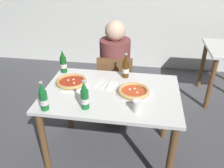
# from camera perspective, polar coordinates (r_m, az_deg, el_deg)

# --- Properties ---
(ground_plane) EXTENTS (8.00, 8.00, 0.00)m
(ground_plane) POSITION_cam_1_polar(r_m,az_deg,el_deg) (2.53, -0.18, -16.51)
(ground_plane) COLOR #4C4C51
(dining_table_main) EXTENTS (1.20, 0.80, 0.75)m
(dining_table_main) POSITION_cam_1_polar(r_m,az_deg,el_deg) (2.11, -0.21, -4.53)
(dining_table_main) COLOR silver
(dining_table_main) RESTS_ON ground_plane
(chair_behind_table) EXTENTS (0.44, 0.44, 0.85)m
(chair_behind_table) POSITION_cam_1_polar(r_m,az_deg,el_deg) (2.71, 0.70, 0.08)
(chair_behind_table) COLOR brown
(chair_behind_table) RESTS_ON ground_plane
(diner_seated) EXTENTS (0.34, 0.34, 1.21)m
(diner_seated) POSITION_cam_1_polar(r_m,az_deg,el_deg) (2.71, 0.72, 2.48)
(diner_seated) COLOR #2D3342
(diner_seated) RESTS_ON ground_plane
(pizza_margherita_near) EXTENTS (0.30, 0.30, 0.04)m
(pizza_margherita_near) POSITION_cam_1_polar(r_m,az_deg,el_deg) (2.03, 5.35, -1.77)
(pizza_margherita_near) COLOR white
(pizza_margherita_near) RESTS_ON dining_table_main
(pizza_marinara_far) EXTENTS (0.31, 0.31, 0.04)m
(pizza_marinara_far) POSITION_cam_1_polar(r_m,az_deg,el_deg) (2.19, -9.96, 0.51)
(pizza_marinara_far) COLOR white
(pizza_marinara_far) RESTS_ON dining_table_main
(beer_bottle_left) EXTENTS (0.07, 0.07, 0.25)m
(beer_bottle_left) POSITION_cam_1_polar(r_m,az_deg,el_deg) (1.85, -16.52, -3.34)
(beer_bottle_left) COLOR #196B2D
(beer_bottle_left) RESTS_ON dining_table_main
(beer_bottle_center) EXTENTS (0.07, 0.07, 0.25)m
(beer_bottle_center) POSITION_cam_1_polar(r_m,az_deg,el_deg) (2.40, -11.90, 5.15)
(beer_bottle_center) COLOR #14591E
(beer_bottle_center) RESTS_ON dining_table_main
(beer_bottle_right) EXTENTS (0.07, 0.07, 0.25)m
(beer_bottle_right) POSITION_cam_1_polar(r_m,az_deg,el_deg) (1.80, -6.74, -3.14)
(beer_bottle_right) COLOR #196B2D
(beer_bottle_right) RESTS_ON dining_table_main
(beer_bottle_extra) EXTENTS (0.07, 0.07, 0.25)m
(beer_bottle_extra) POSITION_cam_1_polar(r_m,az_deg,el_deg) (2.25, 3.37, 4.12)
(beer_bottle_extra) COLOR #512D0F
(beer_bottle_extra) RESTS_ON dining_table_main
(napkin_with_cutlery) EXTENTS (0.22, 0.22, 0.01)m
(napkin_with_cutlery) POSITION_cam_1_polar(r_m,az_deg,el_deg) (2.15, -1.52, -0.20)
(napkin_with_cutlery) COLOR white
(napkin_with_cutlery) RESTS_ON dining_table_main
(paper_cup) EXTENTS (0.07, 0.07, 0.09)m
(paper_cup) POSITION_cam_1_polar(r_m,az_deg,el_deg) (1.80, 6.23, -5.39)
(paper_cup) COLOR white
(paper_cup) RESTS_ON dining_table_main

